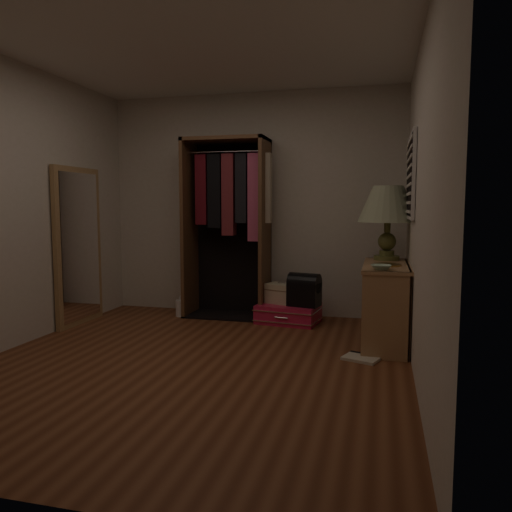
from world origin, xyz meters
name	(u,v)px	position (x,y,z in m)	size (l,w,h in m)	color
ground	(193,363)	(0.00, 0.00, 0.00)	(4.00, 4.00, 0.00)	brown
room_walls	(201,179)	(0.08, 0.04, 1.50)	(3.52, 4.02, 2.60)	beige
console_bookshelf	(385,301)	(1.54, 1.03, 0.39)	(0.42, 1.12, 0.75)	#A57750
open_wardrobe	(230,212)	(-0.22, 1.77, 1.21)	(1.00, 0.50, 2.05)	brown
floor_mirror	(78,246)	(-1.70, 1.00, 0.85)	(0.06, 0.80, 1.70)	#A27C4E
pink_suitcase	(288,313)	(0.51, 1.60, 0.10)	(0.73, 0.57, 0.20)	#C0173F
train_case	(282,293)	(0.42, 1.64, 0.32)	(0.38, 0.32, 0.24)	#B6AB8B
black_bag	(304,289)	(0.69, 1.55, 0.39)	(0.37, 0.28, 0.36)	black
table_lamp	(388,206)	(1.54, 1.38, 1.29)	(0.74, 0.74, 0.74)	#52582A
brass_tray	(387,265)	(1.54, 0.89, 0.76)	(0.26, 0.26, 0.01)	#A98141
ceramic_bowl	(381,267)	(1.49, 0.57, 0.77)	(0.17, 0.17, 0.04)	#ABCDB0
white_jug	(182,308)	(-0.76, 1.60, 0.10)	(0.18, 0.18, 0.24)	silver
floor_book	(362,358)	(1.36, 0.45, 0.01)	(0.35, 0.31, 0.03)	beige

